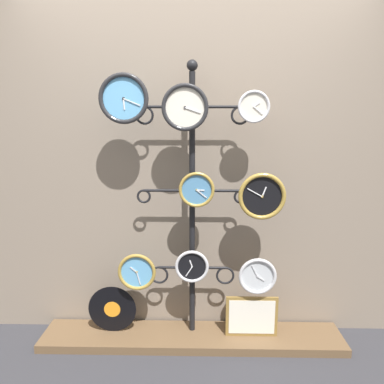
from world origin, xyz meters
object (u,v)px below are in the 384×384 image
at_px(clock_bottom_right, 257,276).
at_px(picture_frame, 252,316).
at_px(display_stand, 192,250).
at_px(clock_bottom_left, 137,272).
at_px(clock_top_right, 254,107).
at_px(clock_top_center, 185,107).
at_px(clock_middle_right, 262,196).
at_px(clock_bottom_center, 192,266).
at_px(clock_top_left, 124,99).
at_px(clock_middle_center, 197,190).
at_px(vinyl_record, 112,309).

distance_m(clock_bottom_right, picture_frame, 0.33).
distance_m(display_stand, clock_bottom_left, 0.42).
bearing_deg(clock_bottom_right, clock_top_right, 163.98).
height_order(clock_top_center, clock_middle_right, clock_top_center).
bearing_deg(clock_bottom_center, clock_middle_right, -5.03).
height_order(clock_bottom_center, picture_frame, clock_bottom_center).
xyz_separation_m(clock_top_right, clock_bottom_left, (-0.79, -0.00, -1.14)).
relative_size(clock_top_right, clock_bottom_left, 0.77).
distance_m(clock_top_left, clock_bottom_left, 1.19).
xyz_separation_m(clock_top_center, clock_bottom_left, (-0.34, 0.02, -1.13)).
bearing_deg(clock_top_center, display_stand, 68.37).
height_order(clock_bottom_right, picture_frame, clock_bottom_right).
bearing_deg(clock_middle_center, display_stand, 107.59).
height_order(clock_bottom_left, picture_frame, clock_bottom_left).
xyz_separation_m(display_stand, clock_middle_center, (0.03, -0.10, 0.46)).
bearing_deg(clock_bottom_right, vinyl_record, 176.15).
bearing_deg(clock_middle_right, clock_top_center, 179.03).
height_order(clock_middle_right, clock_bottom_right, clock_middle_right).
height_order(display_stand, clock_top_center, display_stand).
relative_size(vinyl_record, picture_frame, 0.95).
distance_m(clock_top_center, clock_bottom_left, 1.18).
bearing_deg(clock_bottom_right, clock_bottom_left, 179.01).
distance_m(clock_middle_right, picture_frame, 0.90).
bearing_deg(clock_top_left, display_stand, 15.12).
height_order(clock_top_left, clock_middle_center, clock_top_left).
xyz_separation_m(clock_top_left, picture_frame, (0.87, 0.05, -1.53)).
bearing_deg(clock_top_left, vinyl_record, 152.43).
distance_m(clock_top_center, clock_bottom_center, 1.10).
xyz_separation_m(clock_bottom_center, vinyl_record, (-0.59, 0.04, -0.36)).
bearing_deg(clock_top_center, clock_bottom_right, 0.22).
height_order(clock_top_right, clock_bottom_right, clock_top_right).
height_order(clock_middle_right, picture_frame, clock_middle_right).
distance_m(clock_bottom_left, clock_bottom_center, 0.39).
height_order(clock_top_center, clock_top_right, clock_top_center).
height_order(display_stand, clock_bottom_left, display_stand).
distance_m(clock_bottom_left, picture_frame, 0.89).
bearing_deg(clock_top_right, clock_bottom_left, -179.81).
distance_m(clock_middle_right, vinyl_record, 1.37).
bearing_deg(clock_top_center, vinyl_record, 172.43).
bearing_deg(clock_top_left, picture_frame, 2.98).
xyz_separation_m(clock_middle_right, clock_bottom_right, (-0.01, 0.01, -0.57)).
height_order(clock_bottom_left, vinyl_record, clock_bottom_left).
bearing_deg(display_stand, vinyl_record, -176.42).
xyz_separation_m(clock_bottom_left, clock_bottom_right, (0.85, -0.01, -0.02)).
bearing_deg(clock_bottom_center, picture_frame, 0.62).
bearing_deg(clock_bottom_center, clock_bottom_right, -3.81).
height_order(display_stand, clock_top_left, display_stand).
relative_size(clock_bottom_right, vinyl_record, 0.75).
height_order(clock_top_center, clock_middle_center, clock_top_center).
bearing_deg(clock_middle_right, clock_middle_center, 177.95).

